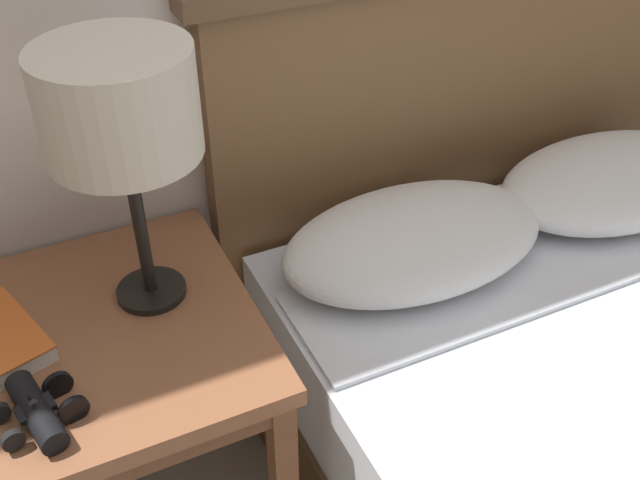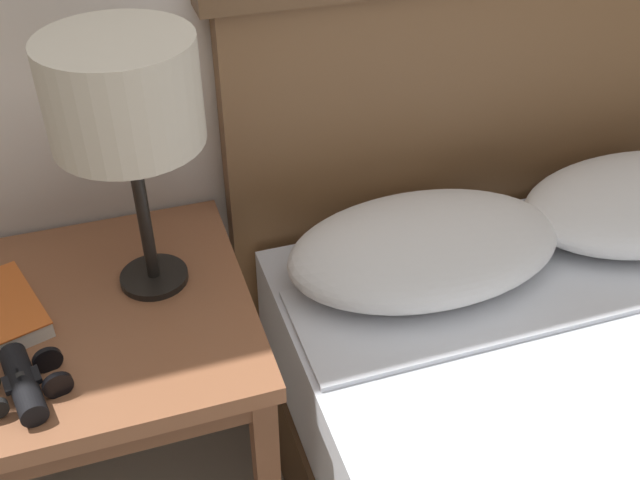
% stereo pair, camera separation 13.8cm
% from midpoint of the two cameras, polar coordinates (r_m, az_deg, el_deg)
% --- Properties ---
extents(nightstand, '(0.58, 0.58, 0.65)m').
position_cam_midpoint_polar(nightstand, '(1.48, -19.02, -9.11)').
color(nightstand, brown).
rests_on(nightstand, ground_plane).
extents(table_lamp, '(0.26, 0.26, 0.49)m').
position_cam_midpoint_polar(table_lamp, '(1.26, -18.18, 9.37)').
color(table_lamp, black).
rests_on(table_lamp, nightstand).
extents(binoculars_pair, '(0.15, 0.16, 0.05)m').
position_cam_midpoint_polar(binoculars_pair, '(1.29, -23.71, -11.98)').
color(binoculars_pair, black).
rests_on(binoculars_pair, nightstand).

